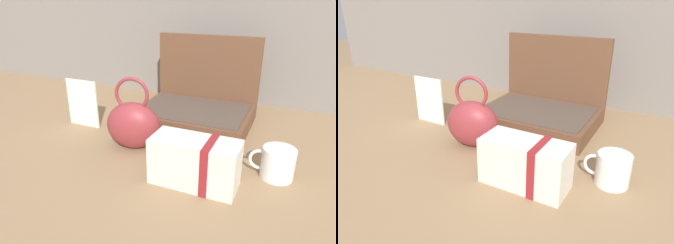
{
  "view_description": "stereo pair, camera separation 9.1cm",
  "coord_description": "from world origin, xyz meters",
  "views": [
    {
      "loc": [
        0.34,
        -0.79,
        0.45
      ],
      "look_at": [
        -0.0,
        -0.02,
        0.1
      ],
      "focal_mm": 31.93,
      "sensor_mm": 36.0,
      "label": 1
    },
    {
      "loc": [
        0.42,
        -0.75,
        0.45
      ],
      "look_at": [
        -0.0,
        -0.02,
        0.1
      ],
      "focal_mm": 31.93,
      "sensor_mm": 36.0,
      "label": 2
    }
  ],
  "objects": [
    {
      "name": "cream_toiletry_bag",
      "position": [
        0.13,
        -0.15,
        0.06
      ],
      "size": [
        0.22,
        0.11,
        0.13
      ],
      "color": "silver",
      "rests_on": "ground_plane"
    },
    {
      "name": "coffee_mug",
      "position": [
        0.32,
        -0.04,
        0.04
      ],
      "size": [
        0.12,
        0.09,
        0.09
      ],
      "color": "white",
      "rests_on": "ground_plane"
    },
    {
      "name": "teal_pouch_handbag",
      "position": [
        -0.11,
        -0.04,
        0.08
      ],
      "size": [
        0.19,
        0.14,
        0.23
      ],
      "color": "maroon",
      "rests_on": "ground_plane"
    },
    {
      "name": "ground_plane",
      "position": [
        0.0,
        0.0,
        0.0
      ],
      "size": [
        6.0,
        6.0,
        0.0
      ],
      "primitive_type": "plane",
      "color": "#8C6D4C"
    },
    {
      "name": "info_card_left",
      "position": [
        -0.38,
        0.04,
        0.09
      ],
      "size": [
        0.13,
        0.01,
        0.18
      ],
      "primitive_type": "cube",
      "rotation": [
        0.0,
        0.0,
        -0.0
      ],
      "color": "white",
      "rests_on": "ground_plane"
    },
    {
      "name": "open_suitcase",
      "position": [
        -0.0,
        0.26,
        0.07
      ],
      "size": [
        0.42,
        0.32,
        0.32
      ],
      "color": "brown",
      "rests_on": "ground_plane"
    }
  ]
}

